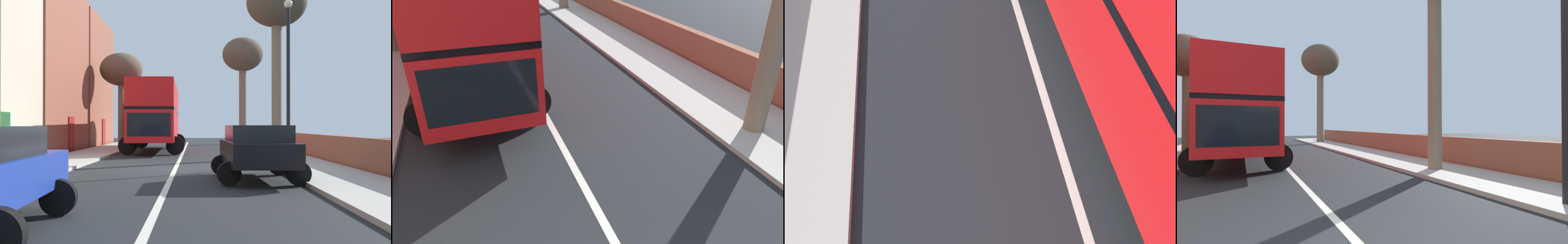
{
  "view_description": "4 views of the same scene",
  "coord_description": "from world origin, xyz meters",
  "views": [
    {
      "loc": [
        0.74,
        -17.61,
        1.59
      ],
      "look_at": [
        0.83,
        3.57,
        1.74
      ],
      "focal_mm": 43.17,
      "sensor_mm": 36.0,
      "label": 1
    },
    {
      "loc": [
        -1.77,
        -0.77,
        4.39
      ],
      "look_at": [
        -0.28,
        3.44,
        2.01
      ],
      "focal_mm": 32.43,
      "sensor_mm": 36.0,
      "label": 2
    },
    {
      "loc": [
        1.91,
        15.5,
        5.83
      ],
      "look_at": [
        1.49,
        12.68,
        1.72
      ],
      "focal_mm": 35.23,
      "sensor_mm": 36.0,
      "label": 3
    },
    {
      "loc": [
        -1.43,
        -3.1,
        1.66
      ],
      "look_at": [
        1.84,
        4.2,
        1.75
      ],
      "focal_mm": 25.84,
      "sensor_mm": 36.0,
      "label": 4
    }
  ],
  "objects": [
    {
      "name": "lamppost_right",
      "position": [
        4.3,
        0.39,
        3.81
      ],
      "size": [
        0.32,
        0.32,
        6.31
      ],
      "color": "black",
      "rests_on": "sidewalk_right"
    },
    {
      "name": "street_tree_right_5",
      "position": [
        4.78,
        22.58,
        7.4
      ],
      "size": [
        3.48,
        3.48,
        9.03
      ],
      "color": "#7A6B56",
      "rests_on": "sidewalk_right"
    },
    {
      "name": "double_decker_bus",
      "position": [
        -1.7,
        11.4,
        2.35
      ],
      "size": [
        3.69,
        11.02,
        4.06
      ],
      "color": "red",
      "rests_on": "ground"
    },
    {
      "name": "street_tree_left_4",
      "position": [
        -4.51,
        15.55,
        5.42
      ],
      "size": [
        3.02,
        3.02,
        6.61
      ],
      "color": "#7A6B56",
      "rests_on": "sidewalk_left"
    }
  ]
}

